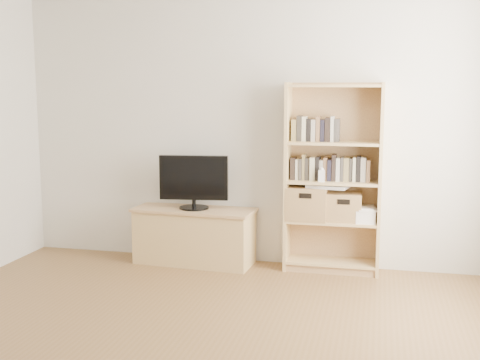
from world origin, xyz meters
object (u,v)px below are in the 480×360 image
(bookshelf, at_px, (333,179))
(tv_stand, at_px, (194,237))
(basket_right, at_px, (344,207))
(laptop, at_px, (328,186))
(television, at_px, (194,182))
(baby_monitor, at_px, (322,176))
(basket_left, at_px, (307,203))

(bookshelf, bearing_deg, tv_stand, -177.63)
(basket_right, relative_size, laptop, 0.88)
(bookshelf, height_order, television, bookshelf)
(baby_monitor, bearing_deg, basket_right, 21.46)
(tv_stand, relative_size, laptop, 3.13)
(bookshelf, xyz_separation_m, laptop, (-0.04, -0.02, -0.07))
(basket_right, bearing_deg, baby_monitor, -156.78)
(basket_right, bearing_deg, basket_left, 178.88)
(basket_left, height_order, basket_right, basket_left)
(tv_stand, relative_size, basket_left, 3.04)
(television, distance_m, laptop, 1.25)
(basket_right, bearing_deg, bookshelf, 176.28)
(tv_stand, distance_m, basket_right, 1.44)
(bookshelf, relative_size, baby_monitor, 16.03)
(television, bearing_deg, baby_monitor, -8.78)
(tv_stand, relative_size, television, 1.71)
(basket_left, bearing_deg, tv_stand, -177.24)
(bookshelf, height_order, basket_right, bookshelf)
(laptop, bearing_deg, television, -167.17)
(basket_left, distance_m, laptop, 0.25)
(laptop, bearing_deg, baby_monitor, -113.52)
(bookshelf, distance_m, laptop, 0.08)
(bookshelf, xyz_separation_m, basket_right, (0.10, -0.00, -0.25))
(baby_monitor, height_order, laptop, baby_monitor)
(baby_monitor, distance_m, basket_left, 0.31)
(bookshelf, xyz_separation_m, television, (-1.29, -0.06, -0.07))
(television, bearing_deg, basket_left, -4.18)
(tv_stand, height_order, bookshelf, bookshelf)
(tv_stand, height_order, basket_left, basket_left)
(television, height_order, basket_left, television)
(tv_stand, relative_size, bookshelf, 0.65)
(tv_stand, height_order, laptop, laptop)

